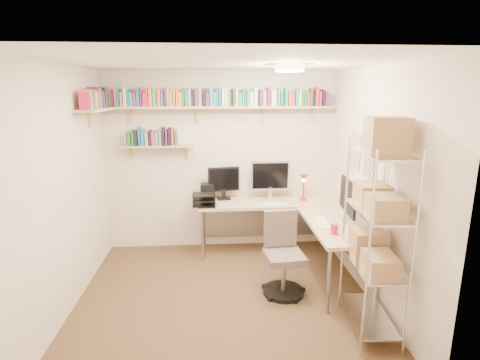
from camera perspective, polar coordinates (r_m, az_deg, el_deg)
name	(u,v)px	position (r m, az deg, el deg)	size (l,w,h in m)	color
ground	(224,298)	(4.35, -2.43, -17.50)	(3.20, 3.20, 0.00)	#4B3120
room_shell	(223,161)	(3.80, -2.59, 2.97)	(3.24, 3.04, 2.52)	beige
wall_shelves	(189,107)	(5.04, -7.85, 10.98)	(3.12, 1.09, 0.80)	tan
corner_desk	(274,207)	(5.00, 5.16, -4.11)	(1.98, 1.93, 1.29)	tan
office_chair	(283,259)	(4.33, 6.55, -11.92)	(0.49, 0.50, 0.93)	black
wire_rack	(377,211)	(3.57, 20.17, -4.46)	(0.45, 0.81, 2.03)	silver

